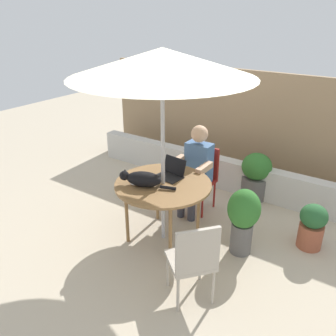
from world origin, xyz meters
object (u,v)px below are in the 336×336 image
at_px(person_seated, 196,166).
at_px(patio_umbrella, 162,63).
at_px(patio_table, 163,187).
at_px(potted_plant_corner, 256,175).
at_px(potted_plant_near_fence, 243,217).
at_px(chair_occupied, 201,174).
at_px(potted_plant_by_chair, 312,225).
at_px(cat, 142,179).
at_px(laptop, 172,171).
at_px(chair_empty, 194,258).

bearing_deg(person_seated, patio_umbrella, -90.00).
relative_size(patio_table, potted_plant_corner, 1.61).
relative_size(patio_umbrella, potted_plant_corner, 3.21).
relative_size(person_seated, potted_plant_near_fence, 1.53).
bearing_deg(chair_occupied, potted_plant_by_chair, -3.83).
relative_size(cat, potted_plant_near_fence, 0.80).
bearing_deg(laptop, chair_empty, -47.13).
bearing_deg(potted_plant_near_fence, cat, -156.01).
xyz_separation_m(chair_occupied, chair_empty, (0.81, -1.60, 0.00)).
relative_size(chair_empty, person_seated, 0.72).
xyz_separation_m(potted_plant_by_chair, potted_plant_corner, (-0.98, 0.77, 0.07)).
bearing_deg(person_seated, potted_plant_by_chair, 2.09).
height_order(patio_umbrella, potted_plant_corner, patio_umbrella).
xyz_separation_m(patio_table, laptop, (-0.02, 0.21, 0.12)).
bearing_deg(potted_plant_corner, patio_table, -108.54).
bearing_deg(patio_umbrella, potted_plant_by_chair, 28.14).
bearing_deg(cat, patio_umbrella, 50.10).
xyz_separation_m(chair_empty, person_seated, (-0.81, 1.44, 0.17)).
xyz_separation_m(person_seated, potted_plant_by_chair, (1.51, 0.06, -0.39)).
distance_m(person_seated, cat, 0.97).
height_order(patio_table, laptop, laptop).
bearing_deg(chair_empty, potted_plant_near_fence, 85.78).
bearing_deg(potted_plant_corner, potted_plant_by_chair, -38.14).
relative_size(patio_table, patio_umbrella, 0.50).
relative_size(chair_occupied, potted_plant_corner, 1.26).
xyz_separation_m(patio_table, chair_empty, (0.81, -0.69, -0.18)).
relative_size(chair_empty, laptop, 2.65).
xyz_separation_m(patio_umbrella, chair_occupied, (0.00, 0.91, -1.56)).
xyz_separation_m(patio_umbrella, potted_plant_by_chair, (1.51, 0.81, -1.78)).
relative_size(chair_empty, potted_plant_by_chair, 1.57).
xyz_separation_m(patio_table, potted_plant_corner, (0.53, 1.58, -0.33)).
relative_size(patio_umbrella, cat, 3.51).
bearing_deg(patio_table, laptop, 95.17).
relative_size(patio_table, chair_empty, 1.27).
relative_size(potted_plant_near_fence, potted_plant_corner, 1.15).
xyz_separation_m(patio_table, potted_plant_near_fence, (0.88, 0.27, -0.22)).
height_order(chair_empty, person_seated, person_seated).
distance_m(person_seated, potted_plant_near_fence, 1.03).
bearing_deg(person_seated, patio_table, -90.00).
distance_m(potted_plant_near_fence, potted_plant_by_chair, 0.84).
bearing_deg(potted_plant_by_chair, chair_empty, -115.11).
height_order(patio_umbrella, person_seated, patio_umbrella).
bearing_deg(person_seated, laptop, -91.98).
bearing_deg(patio_umbrella, laptop, 95.17).
distance_m(patio_umbrella, potted_plant_near_fence, 1.85).
height_order(patio_table, chair_occupied, chair_occupied).
bearing_deg(chair_occupied, laptop, -91.54).
distance_m(patio_table, potted_plant_corner, 1.70).
distance_m(chair_empty, person_seated, 1.66).
relative_size(laptop, potted_plant_corner, 0.48).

